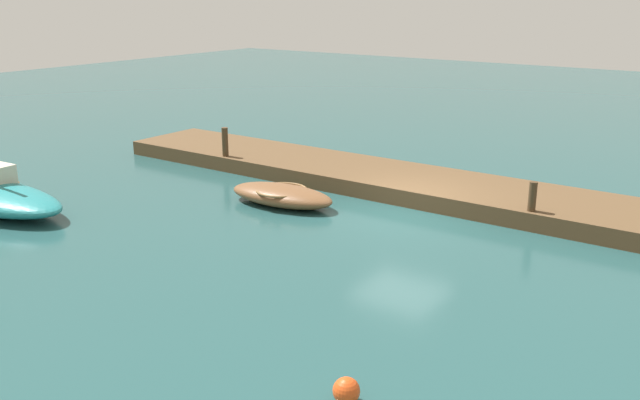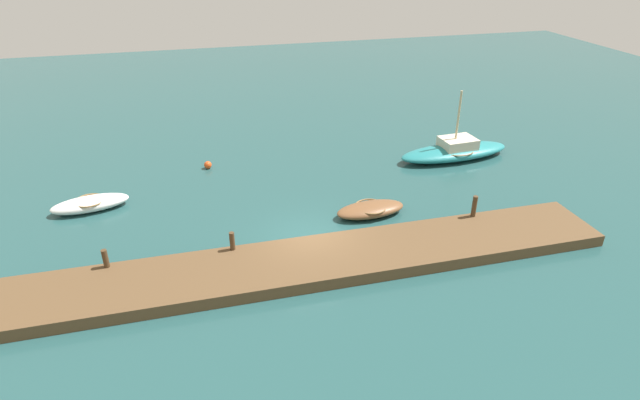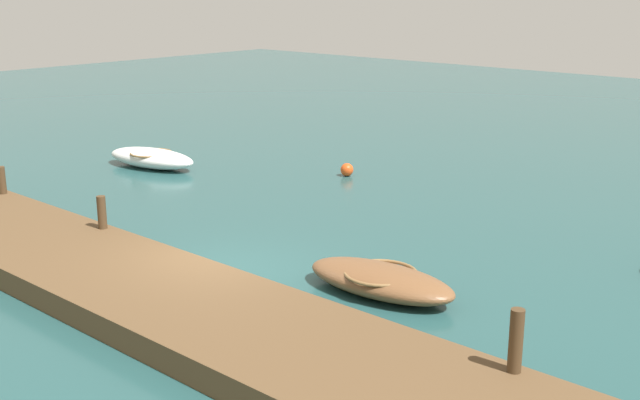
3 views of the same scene
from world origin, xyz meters
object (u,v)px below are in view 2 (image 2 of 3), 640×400
Objects in this scene: rowboat_white at (90,204)px; mooring_post_mid_west at (232,241)px; sailboat_teal at (455,151)px; mooring_post_mid_east at (474,206)px; mooring_post_west at (105,258)px; rowboat_brown at (370,209)px; marker_buoy at (208,165)px.

rowboat_white is 8.61m from mooring_post_mid_west.
mooring_post_mid_east is at bearing -115.70° from sailboat_teal.
mooring_post_mid_east reaches higher than rowboat_white.
mooring_post_mid_east is at bearing -29.13° from rowboat_white.
mooring_post_mid_west reaches higher than rowboat_white.
mooring_post_mid_west is at bearing -53.84° from rowboat_white.
mooring_post_west reaches higher than rowboat_white.
mooring_post_mid_east reaches higher than mooring_post_mid_west.
rowboat_brown is at bearing -147.46° from sailboat_teal.
mooring_post_mid_east is at bearing -31.23° from rowboat_brown.
rowboat_white is 13.39m from rowboat_brown.
rowboat_brown is 4.37× the size of mooring_post_mid_west.
rowboat_brown is 8.11× the size of marker_buoy.
sailboat_teal is at bearing 28.04° from mooring_post_mid_west.
mooring_post_west is at bearing 180.00° from mooring_post_mid_west.
sailboat_teal is 19.91m from mooring_post_west.
rowboat_brown is at bearing -46.26° from marker_buoy.
rowboat_white is 4.74× the size of mooring_post_mid_west.
sailboat_teal is 6.90× the size of mooring_post_mid_east.
rowboat_brown is 10.19m from marker_buoy.
mooring_post_mid_east is at bearing -40.25° from marker_buoy.
rowboat_brown is at bearing -26.55° from rowboat_white.
mooring_post_mid_west reaches higher than mooring_post_west.
rowboat_white is 8.80× the size of marker_buoy.
rowboat_white is 1.09× the size of rowboat_brown.
rowboat_brown is (-7.05, -5.20, -0.17)m from sailboat_teal.
rowboat_white is 6.16m from mooring_post_west.
marker_buoy is (5.77, 3.47, -0.12)m from rowboat_white.
mooring_post_mid_east is (16.94, -5.99, 0.67)m from rowboat_white.
marker_buoy is (4.41, 9.46, -0.67)m from mooring_post_west.
rowboat_white is 3.72× the size of mooring_post_mid_east.
mooring_post_west is at bearing 180.00° from mooring_post_mid_east.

